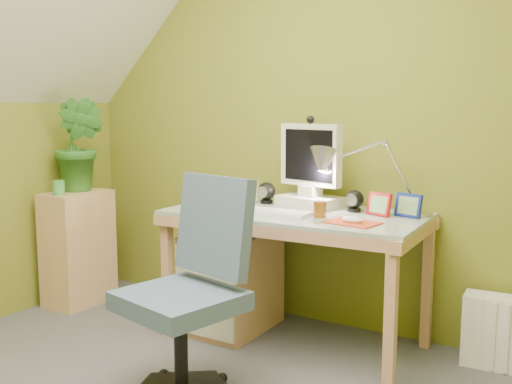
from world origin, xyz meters
The scene contains 19 objects.
wall_back centered at (0.00, 1.60, 1.20)m, with size 3.20×0.01×2.40m, color olive.
desk centered at (0.11, 1.23, 0.36)m, with size 1.35×0.68×0.72m, color tan, non-canonical shape.
monitor centered at (0.11, 1.41, 0.97)m, with size 0.36×0.21×0.49m, color silver, non-canonical shape.
speaker_left centered at (-0.16, 1.39, 0.79)m, with size 0.10×0.10×0.12m, color black, non-canonical shape.
speaker_right centered at (0.38, 1.39, 0.78)m, with size 0.10×0.10×0.12m, color black, non-canonical shape.
keyboard centered at (0.03, 1.09, 0.73)m, with size 0.44×0.14×0.02m, color white.
mousepad centered at (0.49, 1.09, 0.73)m, with size 0.25×0.17×0.01m, color #C7401F.
mouse centered at (0.49, 1.09, 0.74)m, with size 0.11×0.07×0.04m, color white.
amber_tumbler centered at (0.29, 1.15, 0.76)m, with size 0.06×0.06×0.08m, color #8E5214.
candle_cluster centered at (-0.49, 1.24, 0.78)m, with size 0.15×0.13×0.11m, color red, non-canonical shape.
photo_frame_red centered at (0.53, 1.35, 0.78)m, with size 0.14×0.02×0.12m, color #AB1217.
photo_frame_blue centered at (0.67, 1.39, 0.78)m, with size 0.14×0.02×0.12m, color navy.
photo_frame_green centered at (-0.29, 1.37, 0.78)m, with size 0.14×0.02×0.12m, color #B5D592.
desk_lamp centered at (0.56, 1.41, 1.00)m, with size 0.52×0.22×0.56m, color #AFAEB2, non-canonical shape.
side_ledge centered at (-1.40, 1.08, 0.37)m, with size 0.27×0.42×0.74m, color tan.
potted_plant centered at (-1.40, 1.13, 1.04)m, with size 0.33×0.27×0.60m, color #317125.
green_cup centered at (-1.38, 0.93, 0.78)m, with size 0.07×0.07×0.09m, color green.
task_chair centered at (0.00, 0.38, 0.47)m, with size 0.52×0.52×0.94m, color #465973, non-canonical shape.
radiator centered at (1.13, 1.46, 0.18)m, with size 0.36×0.14×0.36m, color white.
Camera 1 is at (1.55, -1.56, 1.28)m, focal length 42.00 mm.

